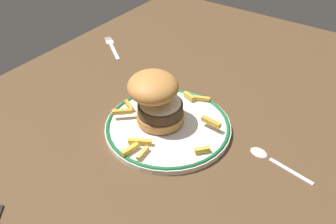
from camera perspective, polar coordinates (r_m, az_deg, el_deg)
The scene contains 6 objects.
ground_plane at distance 76.68cm, azimuth -2.88°, elevation -4.77°, with size 144.48×91.52×4.00cm, color #523A22.
dinner_plate at distance 76.14cm, azimuth 0.00°, elevation -2.24°, with size 26.52×26.52×1.60cm.
burger at distance 73.00cm, azimuth -1.81°, elevation 2.20°, with size 14.72×14.73×11.52cm.
fries_pile at distance 75.39cm, azimuth -0.91°, elevation -1.03°, with size 25.37×23.69×2.94cm.
fork at distance 108.45cm, azimuth -8.80°, elevation 10.13°, with size 9.53×12.50×0.36cm.
spoon at distance 72.89cm, azimuth 15.18°, elevation -6.62°, with size 3.95×13.39×0.90cm.
Camera 1 is at (-43.94, -35.45, 49.89)cm, focal length 38.59 mm.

